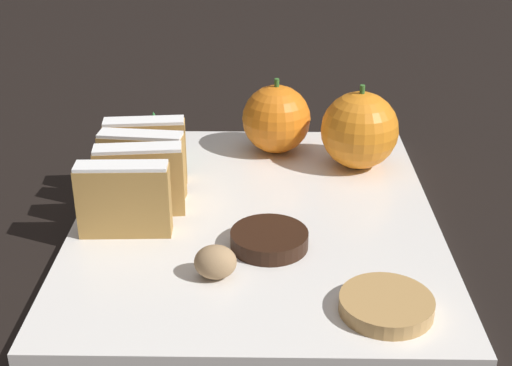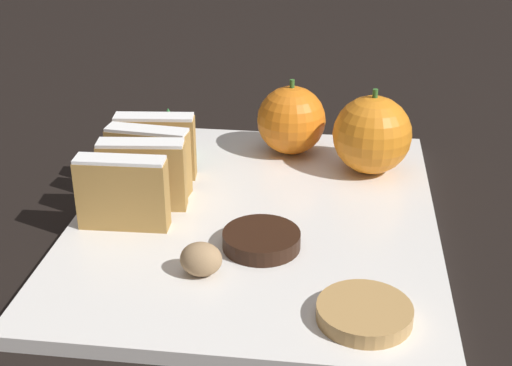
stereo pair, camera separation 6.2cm
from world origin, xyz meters
The scene contains 12 objects.
ground_plane centered at (0.00, 0.00, 0.00)m, with size 6.00×6.00×0.00m, color black.
serving_platter centered at (0.00, 0.00, 0.01)m, with size 0.32×0.39×0.01m.
stollen_slice_front centered at (-0.11, -0.04, 0.04)m, with size 0.08×0.02×0.06m.
stollen_slice_second centered at (-0.10, 0.00, 0.04)m, with size 0.08×0.03×0.06m.
stollen_slice_third centered at (-0.10, 0.03, 0.04)m, with size 0.08×0.03×0.06m.
stollen_slice_fourth centered at (-0.11, 0.06, 0.04)m, with size 0.08×0.03×0.06m.
orange_near centered at (0.10, 0.10, 0.05)m, with size 0.08×0.08×0.09m.
orange_far centered at (0.02, 0.14, 0.05)m, with size 0.07×0.07×0.08m.
walnut centered at (-0.03, -0.10, 0.03)m, with size 0.03×0.03×0.03m.
chocolate_cookie centered at (0.01, -0.06, 0.02)m, with size 0.06×0.06×0.01m.
gingerbread_cookie centered at (0.09, -0.14, 0.02)m, with size 0.07×0.07×0.01m.
evergreen_sprig centered at (-0.10, 0.11, 0.04)m, with size 0.05×0.05×0.05m.
Camera 1 is at (0.01, -0.56, 0.31)m, focal length 50.00 mm.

